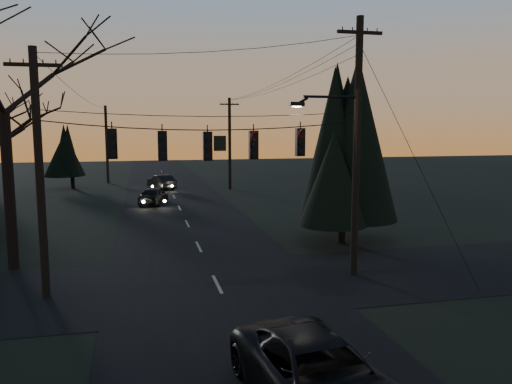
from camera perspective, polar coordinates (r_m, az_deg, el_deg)
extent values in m
cube|color=black|center=(28.69, -7.48, -4.38)|extent=(8.00, 120.00, 0.02)
cube|color=black|center=(19.08, -4.45, -10.49)|extent=(60.00, 7.00, 0.02)
cylinder|color=black|center=(18.11, -5.44, 8.12)|extent=(11.50, 0.04, 0.04)
cylinder|color=black|center=(22.74, -26.37, -0.06)|extent=(0.44, 0.44, 6.42)
cylinder|color=black|center=(25.70, 9.79, -4.03)|extent=(0.36, 0.36, 1.60)
cone|color=black|center=(25.21, 9.99, 4.82)|extent=(4.81, 4.81, 7.12)
cylinder|color=black|center=(50.51, -20.21, 1.28)|extent=(0.36, 0.36, 1.60)
cone|color=black|center=(50.32, -20.35, 4.16)|extent=(3.48, 3.48, 4.29)
imported|color=black|center=(11.14, 7.14, -20.18)|extent=(3.10, 5.56, 1.47)
imported|color=black|center=(38.46, -11.65, -0.43)|extent=(2.62, 4.26, 1.36)
imported|color=black|center=(47.80, -10.77, 1.12)|extent=(2.76, 4.30, 1.34)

